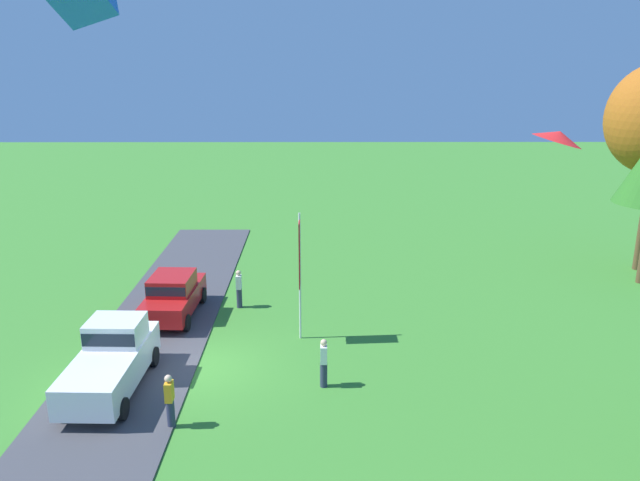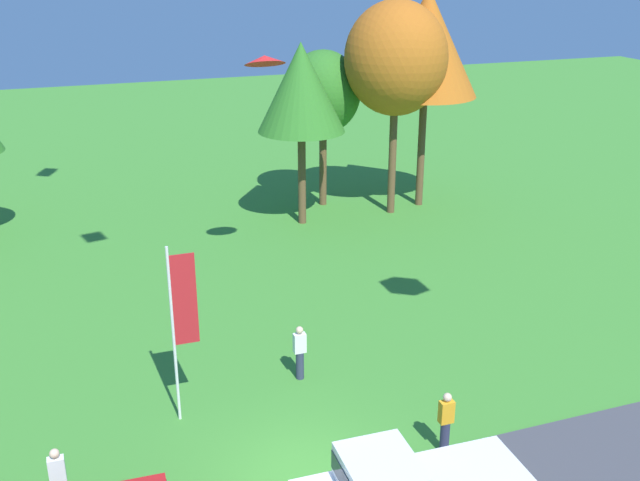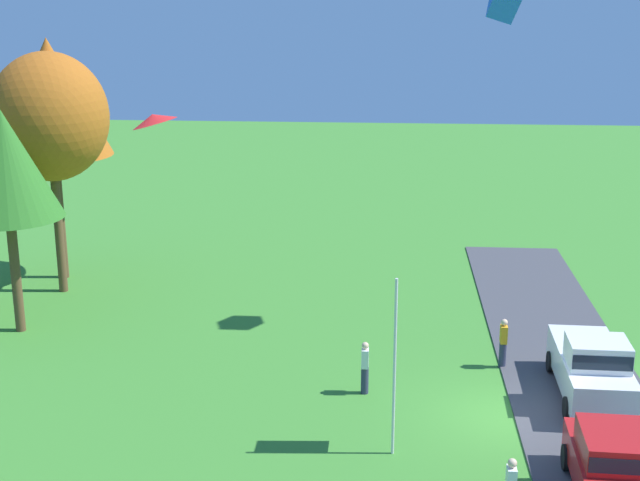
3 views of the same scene
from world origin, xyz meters
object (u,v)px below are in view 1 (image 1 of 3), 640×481
car_pickup_far_end (112,358)px  person_watching_sky (170,401)px  person_beside_suv (324,363)px  flag_banner (300,263)px  kite_delta_over_trees (558,136)px  person_on_lawn (239,289)px  car_sedan_by_flagpole (173,294)px

car_pickup_far_end → person_watching_sky: bearing=46.6°
person_beside_suv → flag_banner: (-3.48, -0.87, 2.31)m
flag_banner → kite_delta_over_trees: 10.11m
person_on_lawn → flag_banner: flag_banner is taller
kite_delta_over_trees → person_watching_sky: bearing=-83.0°
car_pickup_far_end → kite_delta_over_trees: 15.36m
person_watching_sky → person_on_lawn: bearing=174.2°
flag_banner → person_beside_suv: bearing=14.0°
person_watching_sky → kite_delta_over_trees: kite_delta_over_trees is taller
flag_banner → car_pickup_far_end: bearing=-59.6°
car_sedan_by_flagpole → person_watching_sky: bearing=11.7°
person_on_lawn → kite_delta_over_trees: bearing=52.5°
car_pickup_far_end → kite_delta_over_trees: size_ratio=3.58×
person_beside_suv → car_sedan_by_flagpole: bearing=-132.9°
person_on_lawn → kite_delta_over_trees: size_ratio=1.21×
person_watching_sky → kite_delta_over_trees: bearing=97.0°
person_beside_suv → kite_delta_over_trees: 10.03m
flag_banner → kite_delta_over_trees: size_ratio=3.56×
person_beside_suv → flag_banner: flag_banner is taller
car_sedan_by_flagpole → flag_banner: (2.30, 5.35, 2.14)m
kite_delta_over_trees → person_on_lawn: bearing=-127.5°
person_watching_sky → person_on_lawn: size_ratio=1.00×
person_on_lawn → person_watching_sky: bearing=-5.8°
person_beside_suv → kite_delta_over_trees: size_ratio=1.21×
person_watching_sky → person_on_lawn: (-9.16, 0.92, 0.00)m
flag_banner → kite_delta_over_trees: (4.46, 7.42, 5.22)m
person_beside_suv → kite_delta_over_trees: (0.99, 6.56, 7.53)m
person_on_lawn → flag_banner: size_ratio=0.34×
person_beside_suv → person_on_lawn: (-6.82, -3.61, 0.00)m
car_sedan_by_flagpole → person_on_lawn: (-1.04, 2.61, -0.16)m
car_pickup_far_end → person_on_lawn: bearing=154.3°
car_pickup_far_end → person_on_lawn: 7.66m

